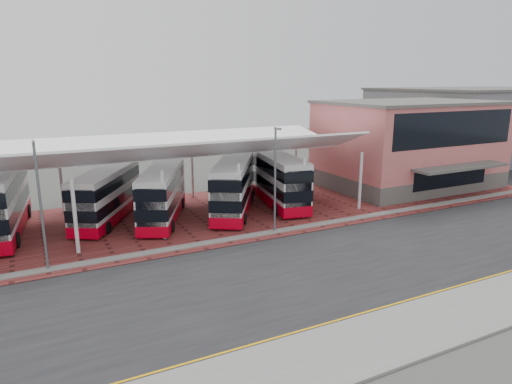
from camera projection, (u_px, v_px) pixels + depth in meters
ground at (295, 266)px, 28.82m from camera, size 140.00×140.00×0.00m
road at (304, 271)px, 27.96m from camera, size 120.00×14.00×0.02m
forecourt at (238, 210)px, 40.96m from camera, size 72.00×16.00×0.06m
sidewalk at (398, 333)px, 21.01m from camera, size 120.00×4.00×0.14m
north_kerb at (252, 236)px, 34.18m from camera, size 120.00×0.80×0.14m
yellow_line_near at (369, 315)px, 22.76m from camera, size 120.00×0.12×0.01m
yellow_line_far at (365, 312)px, 23.02m from camera, size 120.00×0.12×0.01m
canopy at (143, 151)px, 36.88m from camera, size 37.00×11.63×7.07m
terminal at (409, 143)px, 49.85m from camera, size 18.40×14.40×9.25m
warehouse at (482, 122)px, 69.42m from camera, size 30.50×20.50×10.25m
lamp_west at (40, 202)px, 27.08m from camera, size 0.16×0.90×8.07m
lamp_east at (275, 177)px, 34.09m from camera, size 0.16×0.90×8.07m
bus_1 at (0, 202)px, 34.29m from camera, size 4.08×12.29×4.97m
bus_2 at (107, 196)px, 37.45m from camera, size 7.20×10.18×4.27m
bus_3 at (163, 195)px, 37.70m from camera, size 6.57×10.49×4.31m
bus_4 at (234, 187)px, 39.89m from camera, size 7.95×10.86×4.59m
bus_5 at (277, 179)px, 42.69m from camera, size 4.69×11.55×4.64m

